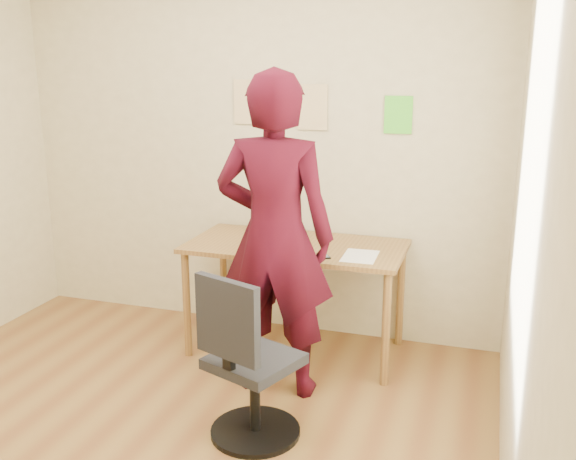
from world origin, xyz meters
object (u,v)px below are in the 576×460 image
(desk, at_px, (296,257))
(office_chair, at_px, (247,370))
(laptop, at_px, (270,234))
(person, at_px, (275,237))
(phone, at_px, (324,256))

(desk, xyz_separation_m, office_chair, (0.08, -1.09, -0.27))
(desk, distance_m, office_chair, 1.13)
(laptop, height_order, person, person)
(laptop, relative_size, phone, 2.60)
(desk, relative_size, phone, 11.00)
(laptop, bearing_deg, office_chair, -84.83)
(person, bearing_deg, phone, -126.45)
(desk, height_order, office_chair, office_chair)
(laptop, distance_m, phone, 0.49)
(phone, bearing_deg, person, -154.03)
(office_chair, bearing_deg, person, 114.80)
(office_chair, height_order, person, person)
(desk, bearing_deg, person, -85.87)
(phone, bearing_deg, laptop, 119.79)
(laptop, bearing_deg, person, -76.27)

